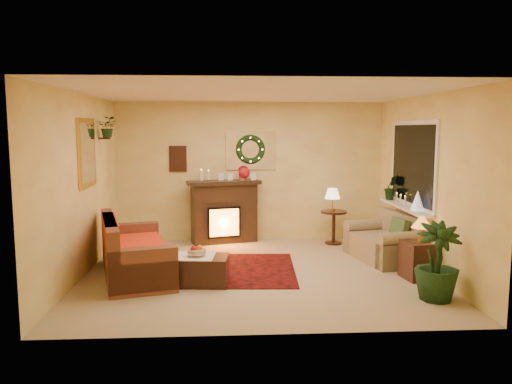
{
  "coord_description": "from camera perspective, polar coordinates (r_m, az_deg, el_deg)",
  "views": [
    {
      "loc": [
        -0.43,
        -7.13,
        2.09
      ],
      "look_at": [
        0.0,
        0.35,
        1.15
      ],
      "focal_mm": 35.0,
      "sensor_mm": 36.0,
      "label": 1
    }
  ],
  "objects": [
    {
      "name": "sill_plant",
      "position": [
        8.86,
        15.19,
        0.39
      ],
      "size": [
        0.3,
        0.24,
        0.55
      ],
      "primitive_type": "imported",
      "color": "#22521B",
      "rests_on": "window_sill"
    },
    {
      "name": "loveseat",
      "position": [
        8.28,
        14.33,
        -4.7
      ],
      "size": [
        1.03,
        1.45,
        0.76
      ],
      "primitive_type": "cube",
      "rotation": [
        0.0,
        0.0,
        0.22
      ],
      "color": "#7D6F5E",
      "rests_on": "floor"
    },
    {
      "name": "poinsettia",
      "position": [
        9.16,
        -1.36,
        2.2
      ],
      "size": [
        0.21,
        0.21,
        0.21
      ],
      "primitive_type": "sphere",
      "color": "red",
      "rests_on": "fireplace"
    },
    {
      "name": "ceiling",
      "position": [
        7.16,
        0.16,
        11.24
      ],
      "size": [
        5.0,
        5.0,
        0.0
      ],
      "primitive_type": "plane",
      "color": "white",
      "rests_on": "ground"
    },
    {
      "name": "floor_palm",
      "position": [
        6.55,
        19.99,
        -7.77
      ],
      "size": [
        1.7,
        1.7,
        2.9
      ],
      "primitive_type": "imported",
      "rotation": [
        0.0,
        0.0,
        -0.05
      ],
      "color": "black",
      "rests_on": "floor"
    },
    {
      "name": "sofa",
      "position": [
        7.38,
        -13.55,
        -6.04
      ],
      "size": [
        1.37,
        2.13,
        0.85
      ],
      "primitive_type": "cube",
      "rotation": [
        0.0,
        0.0,
        0.27
      ],
      "color": "brown",
      "rests_on": "floor"
    },
    {
      "name": "mantel_candle_b",
      "position": [
        9.16,
        -5.46,
        1.92
      ],
      "size": [
        0.05,
        0.05,
        0.16
      ],
      "primitive_type": "cylinder",
      "color": "white",
      "rests_on": "fireplace"
    },
    {
      "name": "gold_mirror",
      "position": [
        7.71,
        -18.76,
        4.25
      ],
      "size": [
        0.03,
        0.84,
        1.0
      ],
      "primitive_type": "cube",
      "color": "gold",
      "rests_on": "wall_left"
    },
    {
      "name": "mini_tree",
      "position": [
        7.8,
        17.98,
        -0.94
      ],
      "size": [
        0.2,
        0.2,
        0.3
      ],
      "primitive_type": "cone",
      "color": "white",
      "rests_on": "window_sill"
    },
    {
      "name": "wall_left",
      "position": [
        7.46,
        -19.38,
        0.67
      ],
      "size": [
        4.5,
        4.5,
        0.0
      ],
      "primitive_type": "plane",
      "color": "#EFD88C",
      "rests_on": "ground"
    },
    {
      "name": "fireplace",
      "position": [
        9.28,
        -3.66,
        -2.41
      ],
      "size": [
        1.24,
        0.67,
        1.09
      ],
      "primitive_type": "cube",
      "rotation": [
        0.0,
        0.0,
        0.26
      ],
      "color": "black",
      "rests_on": "floor"
    },
    {
      "name": "wall_right",
      "position": [
        7.74,
        18.96,
        0.91
      ],
      "size": [
        4.5,
        4.5,
        0.0
      ],
      "primitive_type": "plane",
      "color": "#EFD88C",
      "rests_on": "ground"
    },
    {
      "name": "wall_art",
      "position": [
        9.42,
        -8.91,
        3.78
      ],
      "size": [
        0.32,
        0.03,
        0.48
      ],
      "primitive_type": "cube",
      "color": "#381E11",
      "rests_on": "wall_back"
    },
    {
      "name": "mantel_candle_a",
      "position": [
        9.18,
        -6.27,
        1.92
      ],
      "size": [
        0.06,
        0.06,
        0.19
      ],
      "primitive_type": "cylinder",
      "color": "white",
      "rests_on": "fireplace"
    },
    {
      "name": "lamp_tiffany",
      "position": [
        7.32,
        18.41,
        -3.8
      ],
      "size": [
        0.29,
        0.29,
        0.42
      ],
      "primitive_type": "cone",
      "color": "#FFA638",
      "rests_on": "end_table_square"
    },
    {
      "name": "hanging_plant",
      "position": [
        8.4,
        -16.53,
        6.04
      ],
      "size": [
        0.33,
        0.28,
        0.36
      ],
      "primitive_type": "imported",
      "color": "#194719",
      "rests_on": "wall_left"
    },
    {
      "name": "end_table_square",
      "position": [
        7.44,
        18.18,
        -7.38
      ],
      "size": [
        0.49,
        0.49,
        0.53
      ],
      "primitive_type": "cube",
      "rotation": [
        0.0,
        0.0,
        0.15
      ],
      "color": "#4E2412",
      "rests_on": "floor"
    },
    {
      "name": "window_glass",
      "position": [
        8.22,
        17.4,
        3.06
      ],
      "size": [
        0.02,
        1.7,
        1.22
      ],
      "primitive_type": "cube",
      "color": "black",
      "rests_on": "wall_right"
    },
    {
      "name": "side_table_round",
      "position": [
        9.27,
        8.86,
        -3.91
      ],
      "size": [
        0.62,
        0.62,
        0.61
      ],
      "primitive_type": "cylinder",
      "rotation": [
        0.0,
        0.0,
        -0.43
      ],
      "color": "#361E15",
      "rests_on": "floor"
    },
    {
      "name": "area_rug",
      "position": [
        7.59,
        -5.12,
        -8.81
      ],
      "size": [
        2.58,
        2.0,
        0.01
      ],
      "primitive_type": "cube",
      "rotation": [
        0.0,
        0.0,
        -0.05
      ],
      "color": "maroon",
      "rests_on": "floor"
    },
    {
      "name": "red_throw",
      "position": [
        7.52,
        -13.53,
        -5.6
      ],
      "size": [
        0.78,
        1.26,
        0.02
      ],
      "primitive_type": "cube",
      "color": "red",
      "rests_on": "sofa"
    },
    {
      "name": "floor",
      "position": [
        7.44,
        0.16,
        -9.16
      ],
      "size": [
        5.0,
        5.0,
        0.0
      ],
      "primitive_type": "plane",
      "color": "beige",
      "rests_on": "ground"
    },
    {
      "name": "fruit_bowl",
      "position": [
        6.83,
        -6.8,
        -6.79
      ],
      "size": [
        0.25,
        0.25,
        0.06
      ],
      "primitive_type": "cylinder",
      "color": "beige",
      "rests_on": "coffee_table"
    },
    {
      "name": "window_sill",
      "position": [
        8.26,
        16.64,
        -1.64
      ],
      "size": [
        0.22,
        1.86,
        0.04
      ],
      "primitive_type": "cube",
      "color": "white",
      "rests_on": "wall_right"
    },
    {
      "name": "lamp_cream",
      "position": [
        9.14,
        8.72,
        -0.54
      ],
      "size": [
        0.28,
        0.28,
        0.42
      ],
      "primitive_type": "cone",
      "color": "beige",
      "rests_on": "side_table_round"
    },
    {
      "name": "wreath",
      "position": [
        9.33,
        -0.65,
        4.88
      ],
      "size": [
        0.55,
        0.11,
        0.55
      ],
      "primitive_type": "torus",
      "rotation": [
        1.57,
        0.0,
        0.0
      ],
      "color": "#194719",
      "rests_on": "wall_back"
    },
    {
      "name": "wall_front",
      "position": [
        4.96,
        1.71,
        -2.01
      ],
      "size": [
        5.0,
        5.0,
        0.0
      ],
      "primitive_type": "plane",
      "color": "#EFD88C",
      "rests_on": "ground"
    },
    {
      "name": "wall_back",
      "position": [
        9.42,
        -0.66,
        2.34
      ],
      "size": [
        5.0,
        5.0,
        0.0
      ],
      "primitive_type": "plane",
      "color": "#EFD88C",
      "rests_on": "ground"
    },
    {
      "name": "coffee_table",
      "position": [
        6.9,
        -7.07,
        -8.71
      ],
      "size": [
        0.95,
        0.59,
        0.38
      ],
      "primitive_type": "cube",
      "rotation": [
        0.0,
        0.0,
        -0.1
      ],
      "color": "#3D1F0C",
      "rests_on": "floor"
    },
    {
      "name": "mantel_mirror",
      "position": [
        9.37,
        -0.66,
        4.77
      ],
      "size": [
        0.92,
        0.02,
        0.72
      ],
      "primitive_type": "cube",
      "color": "white",
      "rests_on": "wall_back"
    },
    {
      "name": "window_frame",
      "position": [
        8.23,
        17.5,
        3.06
      ],
      "size": [
        0.03,
        1.86,
        1.36
      ],
      "primitive_type": "cube",
      "color": "white",
      "rests_on": "wall_right"
    }
  ]
}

